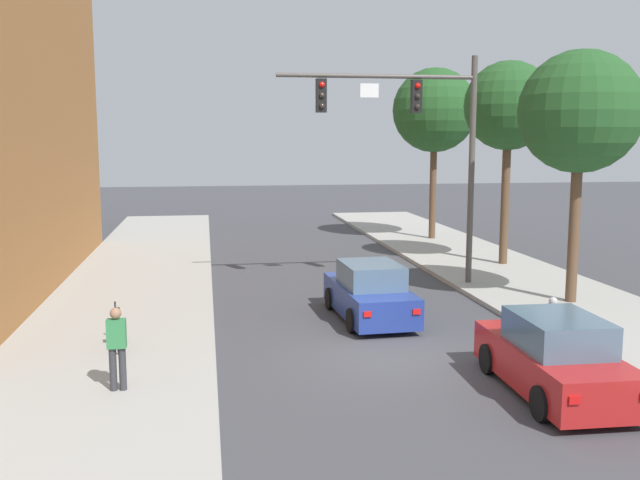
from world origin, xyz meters
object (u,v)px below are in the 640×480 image
at_px(car_lead_blue, 370,294).
at_px(street_tree_nearest, 580,113).
at_px(traffic_signal_mast, 418,127).
at_px(pedestrian_sidewalk_left_walker, 117,345).
at_px(car_following_red, 554,358).
at_px(street_tree_third, 435,111).
at_px(bicycle_leaning, 117,330).
at_px(fire_hydrant, 553,310).
at_px(street_tree_second, 509,107).

distance_m(car_lead_blue, street_tree_nearest, 8.05).
distance_m(traffic_signal_mast, pedestrian_sidewalk_left_walker, 13.11).
height_order(car_following_red, street_tree_third, street_tree_third).
bearing_deg(pedestrian_sidewalk_left_walker, car_following_red, -7.70).
xyz_separation_m(bicycle_leaning, fire_hydrant, (11.06, 0.29, -0.03)).
bearing_deg(pedestrian_sidewalk_left_walker, street_tree_second, 42.72).
relative_size(traffic_signal_mast, car_lead_blue, 1.74).
relative_size(car_lead_blue, street_tree_second, 0.56).
xyz_separation_m(pedestrian_sidewalk_left_walker, fire_hydrant, (10.70, 3.32, -0.56)).
distance_m(pedestrian_sidewalk_left_walker, fire_hydrant, 11.21).
height_order(street_tree_second, street_tree_third, street_tree_third).
bearing_deg(street_tree_nearest, pedestrian_sidewalk_left_walker, -155.61).
distance_m(street_tree_second, street_tree_third, 7.28).
height_order(car_following_red, bicycle_leaning, car_following_red).
bearing_deg(traffic_signal_mast, fire_hydrant, -69.70).
xyz_separation_m(traffic_signal_mast, pedestrian_sidewalk_left_walker, (-8.64, -8.89, -4.28)).
height_order(pedestrian_sidewalk_left_walker, street_tree_second, street_tree_second).
bearing_deg(street_tree_second, street_tree_third, 94.09).
xyz_separation_m(car_following_red, fire_hydrant, (2.27, 4.46, -0.22)).
relative_size(bicycle_leaning, street_tree_second, 0.23).
xyz_separation_m(pedestrian_sidewalk_left_walker, bicycle_leaning, (-0.37, 3.03, -0.52)).
distance_m(traffic_signal_mast, car_lead_blue, 6.44).
distance_m(pedestrian_sidewalk_left_walker, street_tree_second, 18.61).
bearing_deg(car_following_red, car_lead_blue, 109.69).
height_order(traffic_signal_mast, car_lead_blue, traffic_signal_mast).
bearing_deg(street_tree_third, car_following_red, -101.56).
xyz_separation_m(traffic_signal_mast, street_tree_third, (3.99, 10.51, 0.94)).
height_order(car_lead_blue, street_tree_second, street_tree_second).
height_order(bicycle_leaning, street_tree_third, street_tree_third).
bearing_deg(pedestrian_sidewalk_left_walker, traffic_signal_mast, 45.82).
relative_size(car_lead_blue, street_tree_third, 0.53).
bearing_deg(street_tree_second, car_lead_blue, -134.82).
bearing_deg(fire_hydrant, bicycle_leaning, -178.49).
bearing_deg(traffic_signal_mast, car_lead_blue, -123.17).
relative_size(pedestrian_sidewalk_left_walker, street_tree_second, 0.21).
bearing_deg(street_tree_nearest, street_tree_second, 84.10).
relative_size(car_following_red, fire_hydrant, 5.95).
bearing_deg(bicycle_leaning, street_tree_second, 33.99).
xyz_separation_m(traffic_signal_mast, street_tree_second, (4.51, 3.25, 0.82)).
distance_m(car_lead_blue, bicycle_leaning, 6.88).
bearing_deg(car_following_red, street_tree_second, 70.42).
relative_size(car_following_red, street_tree_third, 0.52).
xyz_separation_m(car_following_red, street_tree_nearest, (4.05, 6.80, 5.00)).
height_order(traffic_signal_mast, car_following_red, traffic_signal_mast).
bearing_deg(street_tree_second, traffic_signal_mast, -144.21).
bearing_deg(fire_hydrant, street_tree_nearest, 52.69).
distance_m(car_following_red, bicycle_leaning, 9.73).
distance_m(car_lead_blue, pedestrian_sidewalk_left_walker, 8.04).
distance_m(pedestrian_sidewalk_left_walker, street_tree_nearest, 14.47).
distance_m(car_lead_blue, fire_hydrant, 4.87).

